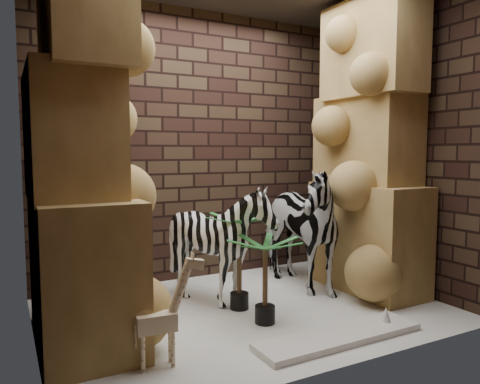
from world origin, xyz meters
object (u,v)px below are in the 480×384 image
palm_front (239,261)px  giraffe_toy (156,311)px  zebra_right (293,217)px  zebra_left (219,250)px  surfboard (339,336)px  palm_back (265,280)px

palm_front → giraffe_toy: bearing=-143.7°
zebra_right → zebra_left: 0.95m
zebra_right → giraffe_toy: 2.14m
zebra_right → surfboard: size_ratio=1.08×
zebra_right → palm_back: size_ratio=2.05×
zebra_left → giraffe_toy: 1.31m
zebra_right → palm_front: bearing=-156.6°
zebra_right → palm_front: (-0.80, -0.33, -0.31)m
palm_front → zebra_left: bearing=118.9°
palm_front → palm_back: size_ratio=1.22×
zebra_left → palm_front: (0.11, -0.20, -0.07)m
zebra_right → palm_back: (-0.78, -0.74, -0.39)m
giraffe_toy → surfboard: (1.37, -0.22, -0.36)m
zebra_left → surfboard: 1.35m
zebra_left → surfboard: zebra_left is taller
zebra_right → palm_front: size_ratio=1.69×
giraffe_toy → palm_front: bearing=41.6°
zebra_right → palm_front: zebra_right is taller
zebra_left → palm_back: zebra_left is taller
zebra_right → giraffe_toy: size_ratio=1.95×
palm_front → surfboard: palm_front is taller
zebra_left → giraffe_toy: (-0.90, -0.94, -0.13)m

